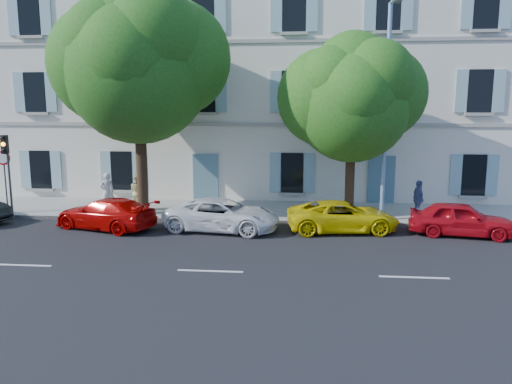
# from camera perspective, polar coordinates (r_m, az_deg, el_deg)

# --- Properties ---
(ground) EXTENTS (90.00, 90.00, 0.00)m
(ground) POSITION_cam_1_polar(r_m,az_deg,el_deg) (19.04, -3.04, -5.14)
(ground) COLOR black
(sidewalk) EXTENTS (36.00, 4.50, 0.15)m
(sidewalk) POSITION_cam_1_polar(r_m,az_deg,el_deg) (23.31, -1.44, -2.15)
(sidewalk) COLOR #A09E96
(sidewalk) RESTS_ON ground
(kerb) EXTENTS (36.00, 0.16, 0.16)m
(kerb) POSITION_cam_1_polar(r_m,az_deg,el_deg) (21.21, -2.14, -3.35)
(kerb) COLOR #9E998E
(kerb) RESTS_ON ground
(building) EXTENTS (28.00, 7.00, 12.00)m
(building) POSITION_cam_1_polar(r_m,az_deg,el_deg) (28.54, -0.09, 12.01)
(building) COLOR silver
(building) RESTS_ON ground
(car_red_coupe) EXTENTS (4.63, 3.00, 1.25)m
(car_red_coupe) POSITION_cam_1_polar(r_m,az_deg,el_deg) (21.02, -16.81, -2.37)
(car_red_coupe) COLOR #BA0605
(car_red_coupe) RESTS_ON ground
(car_white_coupe) EXTENTS (4.81, 2.71, 1.27)m
(car_white_coupe) POSITION_cam_1_polar(r_m,az_deg,el_deg) (19.88, -3.89, -2.62)
(car_white_coupe) COLOR white
(car_white_coupe) RESTS_ON ground
(car_yellow_supercar) EXTENTS (4.58, 2.55, 1.21)m
(car_yellow_supercar) POSITION_cam_1_polar(r_m,az_deg,el_deg) (20.01, 9.87, -2.75)
(car_yellow_supercar) COLOR yellow
(car_yellow_supercar) RESTS_ON ground
(car_red_hatchback) EXTENTS (4.02, 2.15, 1.30)m
(car_red_hatchback) POSITION_cam_1_polar(r_m,az_deg,el_deg) (20.61, 22.37, -2.87)
(car_red_hatchback) COLOR #B20A14
(car_red_hatchback) RESTS_ON ground
(tree_left) EXTENTS (6.22, 6.22, 9.65)m
(tree_left) POSITION_cam_1_polar(r_m,az_deg,el_deg) (22.46, -13.33, 13.26)
(tree_left) COLOR #3A2819
(tree_left) RESTS_ON sidewalk
(tree_right) EXTENTS (4.88, 4.88, 7.52)m
(tree_right) POSITION_cam_1_polar(r_m,az_deg,el_deg) (21.49, 10.94, 9.81)
(tree_right) COLOR #3A2819
(tree_right) RESTS_ON sidewalk
(traffic_light) EXTENTS (0.29, 0.40, 3.50)m
(traffic_light) POSITION_cam_1_polar(r_m,az_deg,el_deg) (24.65, -26.63, 3.59)
(traffic_light) COLOR #383A3D
(traffic_light) RESTS_ON sidewalk
(road_sign) EXTENTS (0.64, 0.11, 2.78)m
(road_sign) POSITION_cam_1_polar(r_m,az_deg,el_deg) (25.04, -26.84, 2.45)
(road_sign) COLOR #383A3D
(road_sign) RESTS_ON sidewalk
(street_lamp) EXTENTS (0.28, 1.87, 8.81)m
(street_lamp) POSITION_cam_1_polar(r_m,az_deg,el_deg) (21.09, 14.76, 10.12)
(street_lamp) COLOR #7293BF
(street_lamp) RESTS_ON sidewalk
(pedestrian_a) EXTENTS (0.77, 0.71, 1.76)m
(pedestrian_a) POSITION_cam_1_polar(r_m,az_deg,el_deg) (23.78, -16.64, 0.01)
(pedestrian_a) COLOR silver
(pedestrian_a) RESTS_ON sidewalk
(pedestrian_b) EXTENTS (1.05, 1.02, 1.71)m
(pedestrian_b) POSITION_cam_1_polar(r_m,az_deg,el_deg) (23.51, -13.32, -0.01)
(pedestrian_b) COLOR tan
(pedestrian_b) RESTS_ON sidewalk
(pedestrian_c) EXTENTS (0.55, 1.02, 1.64)m
(pedestrian_c) POSITION_cam_1_polar(r_m,az_deg,el_deg) (22.44, 18.07, -0.78)
(pedestrian_c) COLOR #4E5B8F
(pedestrian_c) RESTS_ON sidewalk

